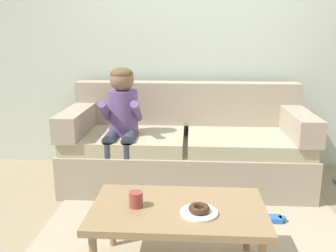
# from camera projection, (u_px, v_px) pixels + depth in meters

# --- Properties ---
(ground) EXTENTS (10.00, 10.00, 0.00)m
(ground) POSITION_uv_depth(u_px,v_px,m) (195.00, 226.00, 2.73)
(ground) COLOR #9E896B
(wall_back) EXTENTS (8.00, 0.10, 2.80)m
(wall_back) POSITION_uv_depth(u_px,v_px,m) (196.00, 32.00, 3.74)
(wall_back) COLOR beige
(wall_back) RESTS_ON ground
(area_rug) EXTENTS (2.20, 1.72, 0.01)m
(area_rug) POSITION_uv_depth(u_px,v_px,m) (195.00, 244.00, 2.49)
(area_rug) COLOR tan
(area_rug) RESTS_ON ground
(couch) EXTENTS (2.19, 0.90, 0.92)m
(couch) POSITION_uv_depth(u_px,v_px,m) (186.00, 148.00, 3.47)
(couch) COLOR tan
(couch) RESTS_ON ground
(coffee_table) EXTENTS (1.01, 0.59, 0.42)m
(coffee_table) POSITION_uv_depth(u_px,v_px,m) (178.00, 214.00, 2.13)
(coffee_table) COLOR #937551
(coffee_table) RESTS_ON ground
(person_child) EXTENTS (0.34, 0.58, 1.10)m
(person_child) POSITION_uv_depth(u_px,v_px,m) (122.00, 118.00, 3.22)
(person_child) COLOR #664C84
(person_child) RESTS_ON ground
(plate) EXTENTS (0.21, 0.21, 0.01)m
(plate) POSITION_uv_depth(u_px,v_px,m) (199.00, 213.00, 2.04)
(plate) COLOR white
(plate) RESTS_ON coffee_table
(donut) EXTENTS (0.14, 0.14, 0.04)m
(donut) POSITION_uv_depth(u_px,v_px,m) (199.00, 208.00, 2.04)
(donut) COLOR #422619
(donut) RESTS_ON plate
(mug) EXTENTS (0.08, 0.08, 0.09)m
(mug) POSITION_uv_depth(u_px,v_px,m) (136.00, 199.00, 2.12)
(mug) COLOR #993D38
(mug) RESTS_ON coffee_table
(toy_controller) EXTENTS (0.23, 0.09, 0.05)m
(toy_controller) POSITION_uv_depth(u_px,v_px,m) (271.00, 220.00, 2.78)
(toy_controller) COLOR blue
(toy_controller) RESTS_ON ground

